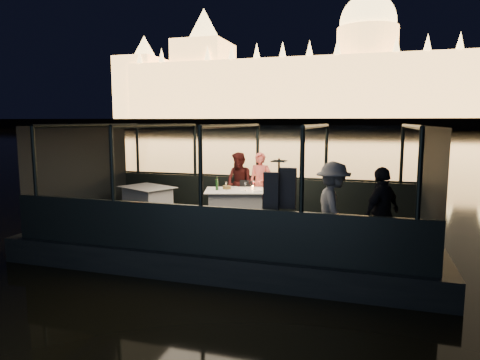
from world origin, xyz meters
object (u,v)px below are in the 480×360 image
(dining_table_central, at_px, (236,206))
(chair_port_left, at_px, (245,199))
(passenger_dark, at_px, (382,212))
(wine_bottle, at_px, (217,184))
(coat_stand, at_px, (278,206))
(chair_port_right, at_px, (259,198))
(person_man_maroon, at_px, (239,185))
(passenger_stripe, at_px, (333,208))
(dining_table_aft, at_px, (147,199))
(person_woman_coral, at_px, (260,186))

(dining_table_central, relative_size, chair_port_left, 1.64)
(passenger_dark, bearing_deg, wine_bottle, -84.00)
(dining_table_central, relative_size, coat_stand, 0.83)
(wine_bottle, bearing_deg, chair_port_left, 57.23)
(dining_table_central, height_order, coat_stand, coat_stand)
(chair_port_right, xyz_separation_m, person_man_maroon, (-0.56, 0.14, 0.30))
(chair_port_left, height_order, person_man_maroon, person_man_maroon)
(person_man_maroon, relative_size, passenger_stripe, 0.94)
(dining_table_aft, bearing_deg, coat_stand, -31.53)
(chair_port_left, xyz_separation_m, person_man_maroon, (-0.25, 0.30, 0.30))
(chair_port_left, relative_size, passenger_dark, 0.54)
(dining_table_aft, relative_size, chair_port_left, 1.52)
(person_man_maroon, xyz_separation_m, wine_bottle, (-0.24, -1.06, 0.17))
(coat_stand, xyz_separation_m, person_man_maroon, (-1.71, 3.19, -0.15))
(person_man_maroon, height_order, wine_bottle, person_man_maroon)
(dining_table_central, xyz_separation_m, person_woman_coral, (0.40, 0.85, 0.36))
(dining_table_aft, distance_m, chair_port_left, 2.58)
(dining_table_aft, relative_size, wine_bottle, 4.19)
(person_man_maroon, bearing_deg, dining_table_central, -56.50)
(person_woman_coral, height_order, passenger_dark, passenger_dark)
(dining_table_central, height_order, person_man_maroon, person_man_maroon)
(chair_port_right, bearing_deg, dining_table_aft, -151.93)
(passenger_dark, bearing_deg, dining_table_aft, -77.92)
(chair_port_left, distance_m, coat_stand, 3.27)
(dining_table_central, relative_size, dining_table_aft, 1.08)
(dining_table_aft, bearing_deg, chair_port_right, 11.77)
(person_woman_coral, bearing_deg, coat_stand, -73.17)
(dining_table_aft, height_order, person_woman_coral, person_woman_coral)
(dining_table_central, distance_m, person_woman_coral, 1.01)
(dining_table_aft, height_order, chair_port_left, chair_port_left)
(person_man_maroon, xyz_separation_m, passenger_stripe, (2.64, -2.88, 0.10))
(passenger_stripe, bearing_deg, chair_port_right, 17.00)
(chair_port_left, xyz_separation_m, coat_stand, (1.46, -2.89, 0.45))
(person_woman_coral, bearing_deg, chair_port_left, -148.31)
(dining_table_central, distance_m, coat_stand, 2.78)
(chair_port_right, relative_size, passenger_dark, 0.54)
(person_man_maroon, bearing_deg, chair_port_left, -28.50)
(passenger_dark, bearing_deg, dining_table_central, -88.69)
(dining_table_central, xyz_separation_m, dining_table_aft, (-2.48, 0.18, 0.00))
(dining_table_central, relative_size, passenger_stripe, 0.86)
(coat_stand, bearing_deg, chair_port_left, 116.81)
(chair_port_left, xyz_separation_m, chair_port_right, (0.31, 0.16, 0.00))
(dining_table_aft, xyz_separation_m, passenger_stripe, (4.94, -2.14, 0.47))
(dining_table_aft, distance_m, person_man_maroon, 2.44)
(passenger_stripe, bearing_deg, dining_table_aft, 46.24)
(chair_port_left, distance_m, person_man_maroon, 0.49)
(dining_table_central, height_order, wine_bottle, wine_bottle)
(person_woman_coral, relative_size, passenger_stripe, 0.96)
(chair_port_left, relative_size, coat_stand, 0.50)
(passenger_stripe, bearing_deg, chair_port_left, 22.57)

